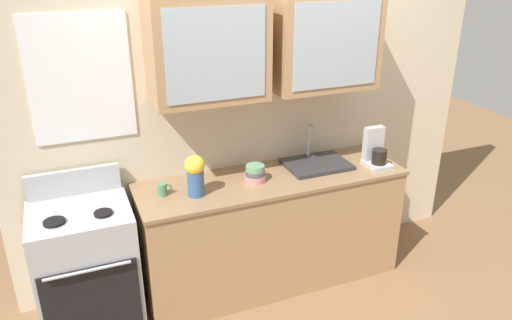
{
  "coord_description": "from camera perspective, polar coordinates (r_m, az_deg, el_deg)",
  "views": [
    {
      "loc": [
        -1.33,
        -2.95,
        2.41
      ],
      "look_at": [
        -0.13,
        0.0,
        1.04
      ],
      "focal_mm": 34.82,
      "sensor_mm": 36.0,
      "label": 1
    }
  ],
  "objects": [
    {
      "name": "ground_plane",
      "position": [
        4.04,
        1.72,
        -13.35
      ],
      "size": [
        10.0,
        10.0,
        0.0
      ],
      "primitive_type": "plane",
      "color": "brown"
    },
    {
      "name": "vase",
      "position": [
        3.28,
        -6.99,
        -1.58
      ],
      "size": [
        0.13,
        0.13,
        0.29
      ],
      "color": "#33598C",
      "rests_on": "counter"
    },
    {
      "name": "sink_faucet",
      "position": [
        3.78,
        6.95,
        -0.37
      ],
      "size": [
        0.47,
        0.35,
        0.3
      ],
      "color": "#2D2D30",
      "rests_on": "counter"
    },
    {
      "name": "bowl_stack",
      "position": [
        3.5,
        -0.11,
        -1.57
      ],
      "size": [
        0.15,
        0.15,
        0.12
      ],
      "color": "#D87F84",
      "rests_on": "counter"
    },
    {
      "name": "coffee_maker",
      "position": [
        3.85,
        13.59,
        0.96
      ],
      "size": [
        0.17,
        0.2,
        0.29
      ],
      "color": "#B7B7BC",
      "rests_on": "counter"
    },
    {
      "name": "counter",
      "position": [
        3.79,
        1.81,
        -7.99
      ],
      "size": [
        1.96,
        0.59,
        0.88
      ],
      "color": "#A87F56",
      "rests_on": "ground_plane"
    },
    {
      "name": "cup_near_sink",
      "position": [
        3.37,
        -10.68,
        -3.33
      ],
      "size": [
        0.1,
        0.06,
        0.08
      ],
      "color": "#4C7F59",
      "rests_on": "counter"
    },
    {
      "name": "stove_range",
      "position": [
        3.55,
        -18.8,
        -11.72
      ],
      "size": [
        0.63,
        0.59,
        1.06
      ],
      "color": "#ADAFB5",
      "rests_on": "ground_plane"
    },
    {
      "name": "back_wall_unit",
      "position": [
        3.6,
        0.12,
        9.25
      ],
      "size": [
        3.66,
        0.48,
        2.87
      ],
      "color": "beige",
      "rests_on": "ground_plane"
    }
  ]
}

